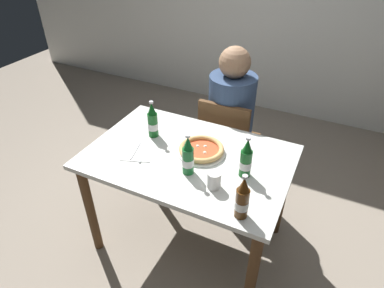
# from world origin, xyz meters

# --- Properties ---
(ground_plane) EXTENTS (8.00, 8.00, 0.00)m
(ground_plane) POSITION_xyz_m (0.00, 0.00, 0.00)
(ground_plane) COLOR gray
(dining_table_main) EXTENTS (1.20, 0.80, 0.75)m
(dining_table_main) POSITION_xyz_m (0.00, 0.00, 0.64)
(dining_table_main) COLOR silver
(dining_table_main) RESTS_ON ground_plane
(chair_behind_table) EXTENTS (0.40, 0.40, 0.85)m
(chair_behind_table) POSITION_xyz_m (0.03, 0.61, 0.48)
(chair_behind_table) COLOR brown
(chair_behind_table) RESTS_ON ground_plane
(diner_seated) EXTENTS (0.34, 0.34, 1.21)m
(diner_seated) POSITION_xyz_m (0.03, 0.66, 0.58)
(diner_seated) COLOR #2D3342
(diner_seated) RESTS_ON ground_plane
(pizza_margherita_near) EXTENTS (0.29, 0.29, 0.04)m
(pizza_margherita_near) POSITION_xyz_m (0.06, 0.06, 0.77)
(pizza_margherita_near) COLOR white
(pizza_margherita_near) RESTS_ON dining_table_main
(beer_bottle_left) EXTENTS (0.07, 0.07, 0.25)m
(beer_bottle_left) POSITION_xyz_m (0.07, -0.14, 0.85)
(beer_bottle_left) COLOR #196B2D
(beer_bottle_left) RESTS_ON dining_table_main
(beer_bottle_center) EXTENTS (0.07, 0.07, 0.25)m
(beer_bottle_center) POSITION_xyz_m (0.36, -0.03, 0.85)
(beer_bottle_center) COLOR #14591E
(beer_bottle_center) RESTS_ON dining_table_main
(beer_bottle_right) EXTENTS (0.07, 0.07, 0.25)m
(beer_bottle_right) POSITION_xyz_m (0.43, -0.32, 0.85)
(beer_bottle_right) COLOR #512D0F
(beer_bottle_right) RESTS_ON dining_table_main
(beer_bottle_extra) EXTENTS (0.07, 0.07, 0.25)m
(beer_bottle_extra) POSITION_xyz_m (-0.30, 0.09, 0.85)
(beer_bottle_extra) COLOR #14591E
(beer_bottle_extra) RESTS_ON dining_table_main
(napkin_with_cutlery) EXTENTS (0.23, 0.23, 0.01)m
(napkin_with_cutlery) POSITION_xyz_m (-0.28, -0.11, 0.75)
(napkin_with_cutlery) COLOR white
(napkin_with_cutlery) RESTS_ON dining_table_main
(paper_cup) EXTENTS (0.07, 0.07, 0.09)m
(paper_cup) POSITION_xyz_m (0.24, -0.19, 0.80)
(paper_cup) COLOR white
(paper_cup) RESTS_ON dining_table_main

